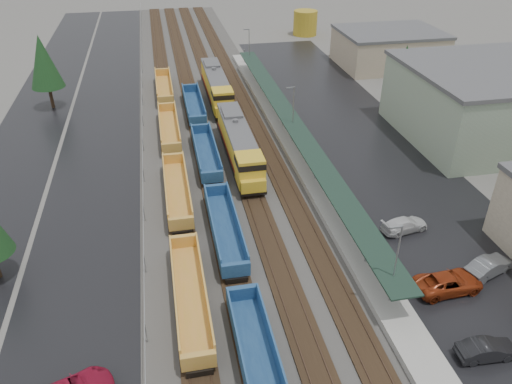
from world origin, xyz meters
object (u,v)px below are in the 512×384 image
at_px(well_string_yellow, 183,235).
at_px(parked_car_east_a, 487,350).
at_px(parked_car_east_e, 489,267).
at_px(locomotive_trail, 217,87).
at_px(storage_tank, 305,23).
at_px(locomotive_lead, 239,145).
at_px(parked_car_east_c, 405,225).
at_px(parked_car_east_b, 448,283).
at_px(well_string_blue, 239,284).

relative_size(well_string_yellow, parked_car_east_a, 22.12).
bearing_deg(parked_car_east_a, parked_car_east_e, -31.03).
xyz_separation_m(well_string_yellow, parked_car_east_a, (20.25, -17.48, -0.40)).
bearing_deg(locomotive_trail, storage_tank, 56.11).
relative_size(well_string_yellow, storage_tank, 18.11).
height_order(locomotive_lead, parked_car_east_c, locomotive_lead).
distance_m(parked_car_east_c, parked_car_east_e, 8.54).
relative_size(locomotive_trail, parked_car_east_a, 4.47).
height_order(well_string_yellow, parked_car_east_a, well_string_yellow).
distance_m(parked_car_east_b, parked_car_east_c, 8.61).
relative_size(well_string_blue, storage_tank, 17.58).
bearing_deg(storage_tank, parked_car_east_e, -95.15).
distance_m(locomotive_trail, parked_car_east_a, 55.20).
bearing_deg(parked_car_east_b, locomotive_lead, 24.27).
xyz_separation_m(parked_car_east_b, parked_car_east_c, (0.23, 8.60, -0.11)).
bearing_deg(parked_car_east_b, well_string_yellow, 60.81).
xyz_separation_m(storage_tank, parked_car_east_e, (-7.48, -83.10, -1.88)).
xyz_separation_m(parked_car_east_a, parked_car_east_e, (5.43, 8.15, 0.07)).
relative_size(parked_car_east_a, parked_car_east_b, 0.76).
height_order(locomotive_trail, parked_car_east_c, locomotive_trail).
bearing_deg(parked_car_east_c, storage_tank, -19.46).
relative_size(locomotive_trail, parked_car_east_e, 4.10).
xyz_separation_m(well_string_blue, parked_car_east_a, (16.25, -9.79, -0.40)).
distance_m(well_string_yellow, parked_car_east_a, 26.75).
bearing_deg(parked_car_east_b, parked_car_east_c, -4.23).
bearing_deg(parked_car_east_e, locomotive_lead, 15.95).
relative_size(well_string_yellow, parked_car_east_c, 20.29).
height_order(locomotive_lead, locomotive_trail, same).
bearing_deg(locomotive_trail, well_string_yellow, -102.42).
height_order(parked_car_east_c, parked_car_east_e, parked_car_east_e).
bearing_deg(locomotive_lead, well_string_blue, -99.86).
bearing_deg(locomotive_trail, locomotive_lead, -90.00).
xyz_separation_m(locomotive_lead, parked_car_east_b, (13.17, -25.87, -1.56)).
bearing_deg(parked_car_east_c, parked_car_east_e, -160.50).
xyz_separation_m(locomotive_trail, parked_car_east_c, (13.39, -38.27, -1.67)).
distance_m(parked_car_east_a, parked_car_east_c, 15.58).
height_order(storage_tank, parked_car_east_c, storage_tank).
bearing_deg(storage_tank, parked_car_east_b, -98.10).
relative_size(parked_car_east_b, parked_car_east_e, 1.21).
bearing_deg(well_string_yellow, locomotive_trail, 77.58).
height_order(locomotive_trail, well_string_yellow, locomotive_trail).
bearing_deg(parked_car_east_a, locomotive_trail, 15.48).
relative_size(locomotive_trail, storage_tank, 3.66).
xyz_separation_m(well_string_yellow, parked_car_east_c, (21.39, -1.95, -0.43)).
height_order(locomotive_trail, well_string_blue, locomotive_trail).
distance_m(locomotive_lead, well_string_blue, 23.39).
xyz_separation_m(locomotive_trail, parked_car_east_a, (12.25, -53.80, -1.64)).
distance_m(locomotive_lead, parked_car_east_a, 35.05).
relative_size(locomotive_lead, parked_car_east_e, 4.10).
bearing_deg(well_string_blue, locomotive_trail, 84.81).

